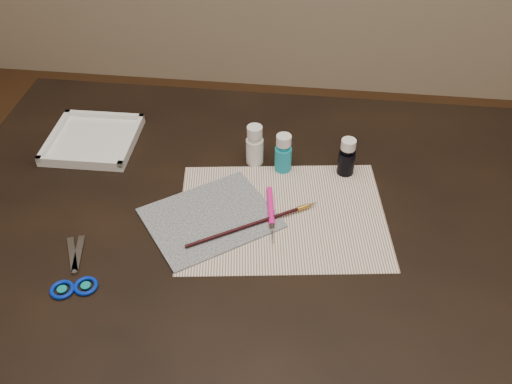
# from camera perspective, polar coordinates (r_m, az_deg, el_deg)

# --- Properties ---
(table) EXTENTS (1.30, 0.90, 0.75)m
(table) POSITION_cam_1_polar(r_m,az_deg,el_deg) (1.43, 0.00, -12.90)
(table) COLOR black
(table) RESTS_ON ground
(paper) EXTENTS (0.45, 0.37, 0.00)m
(paper) POSITION_cam_1_polar(r_m,az_deg,el_deg) (1.14, 2.64, -2.34)
(paper) COLOR white
(paper) RESTS_ON table
(canvas) EXTENTS (0.31, 0.30, 0.00)m
(canvas) POSITION_cam_1_polar(r_m,az_deg,el_deg) (1.13, -4.57, -2.59)
(canvas) COLOR black
(canvas) RESTS_ON paper
(paint_bottle_white) EXTENTS (0.04, 0.04, 0.09)m
(paint_bottle_white) POSITION_cam_1_polar(r_m,az_deg,el_deg) (1.24, -0.14, 4.75)
(paint_bottle_white) COLOR white
(paint_bottle_white) RESTS_ON table
(paint_bottle_cyan) EXTENTS (0.05, 0.05, 0.09)m
(paint_bottle_cyan) POSITION_cam_1_polar(r_m,az_deg,el_deg) (1.22, 2.75, 3.92)
(paint_bottle_cyan) COLOR teal
(paint_bottle_cyan) RESTS_ON table
(paint_bottle_navy) EXTENTS (0.04, 0.04, 0.09)m
(paint_bottle_navy) POSITION_cam_1_polar(r_m,az_deg,el_deg) (1.23, 9.08, 3.49)
(paint_bottle_navy) COLOR black
(paint_bottle_navy) RESTS_ON table
(paintbrush) EXTENTS (0.25, 0.16, 0.01)m
(paintbrush) POSITION_cam_1_polar(r_m,az_deg,el_deg) (1.11, -0.17, -3.17)
(paintbrush) COLOR black
(paintbrush) RESTS_ON canvas
(craft_knife) EXTENTS (0.04, 0.16, 0.01)m
(craft_knife) POSITION_cam_1_polar(r_m,az_deg,el_deg) (1.13, 1.53, -2.34)
(craft_knife) COLOR #EC188B
(craft_knife) RESTS_ON paper
(scissors) EXTENTS (0.15, 0.19, 0.01)m
(scissors) POSITION_cam_1_polar(r_m,az_deg,el_deg) (1.09, -17.99, -7.09)
(scissors) COLOR silver
(scissors) RESTS_ON table
(palette_tray) EXTENTS (0.20, 0.20, 0.02)m
(palette_tray) POSITION_cam_1_polar(r_m,az_deg,el_deg) (1.37, -15.98, 5.10)
(palette_tray) COLOR white
(palette_tray) RESTS_ON table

